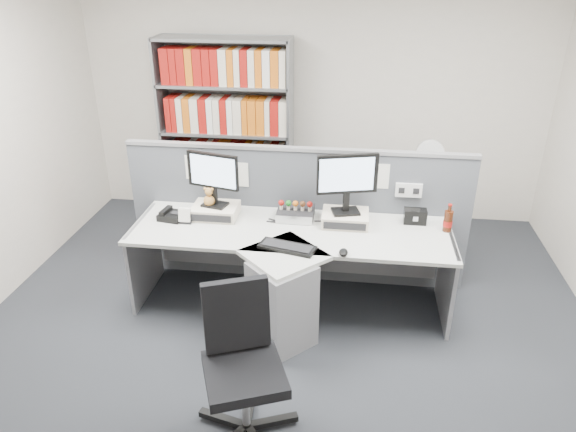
# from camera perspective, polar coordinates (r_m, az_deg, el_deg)

# --- Properties ---
(ground) EXTENTS (5.50, 5.50, 0.00)m
(ground) POSITION_cam_1_polar(r_m,az_deg,el_deg) (4.07, -1.23, -15.83)
(ground) COLOR #2F3238
(ground) RESTS_ON ground
(room_shell) EXTENTS (5.04, 5.54, 2.72)m
(room_shell) POSITION_cam_1_polar(r_m,az_deg,el_deg) (3.17, -1.53, 9.14)
(room_shell) COLOR beige
(room_shell) RESTS_ON ground
(partition) EXTENTS (3.00, 0.08, 1.27)m
(partition) POSITION_cam_1_polar(r_m,az_deg,el_deg) (4.75, 0.99, 0.17)
(partition) COLOR #555860
(partition) RESTS_ON ground
(desk) EXTENTS (2.60, 1.20, 0.72)m
(desk) POSITION_cam_1_polar(r_m,az_deg,el_deg) (4.27, -0.10, -5.94)
(desk) COLOR silver
(desk) RESTS_ON ground
(monitor_riser_left) EXTENTS (0.38, 0.31, 0.10)m
(monitor_riser_left) POSITION_cam_1_polar(r_m,az_deg,el_deg) (4.57, -7.78, 0.54)
(monitor_riser_left) COLOR beige
(monitor_riser_left) RESTS_ON desk
(monitor_riser_right) EXTENTS (0.38, 0.31, 0.10)m
(monitor_riser_right) POSITION_cam_1_polar(r_m,az_deg,el_deg) (4.42, 6.13, -0.24)
(monitor_riser_right) COLOR beige
(monitor_riser_right) RESTS_ON desk
(monitor_left) EXTENTS (0.45, 0.19, 0.46)m
(monitor_left) POSITION_cam_1_polar(r_m,az_deg,el_deg) (4.44, -8.02, 4.37)
(monitor_left) COLOR black
(monitor_left) RESTS_ON monitor_riser_left
(monitor_right) EXTENTS (0.49, 0.21, 0.50)m
(monitor_right) POSITION_cam_1_polar(r_m,az_deg,el_deg) (4.28, 6.35, 3.98)
(monitor_right) COLOR black
(monitor_right) RESTS_ON monitor_riser_right
(desktop_pc) EXTENTS (0.31, 0.27, 0.08)m
(desktop_pc) POSITION_cam_1_polar(r_m,az_deg,el_deg) (4.50, 0.82, 0.26)
(desktop_pc) COLOR black
(desktop_pc) RESTS_ON desk
(figurines) EXTENTS (0.29, 0.05, 0.09)m
(figurines) POSITION_cam_1_polar(r_m,az_deg,el_deg) (4.45, 0.81, 1.24)
(figurines) COLOR beige
(figurines) RESTS_ON desktop_pc
(keyboard) EXTENTS (0.46, 0.26, 0.03)m
(keyboard) POSITION_cam_1_polar(r_m,az_deg,el_deg) (4.04, -0.09, -3.34)
(keyboard) COLOR black
(keyboard) RESTS_ON desk
(mouse) EXTENTS (0.07, 0.11, 0.04)m
(mouse) POSITION_cam_1_polar(r_m,az_deg,el_deg) (3.98, 5.95, -3.88)
(mouse) COLOR black
(mouse) RESTS_ON desk
(desk_phone) EXTENTS (0.22, 0.21, 0.08)m
(desk_phone) POSITION_cam_1_polar(r_m,az_deg,el_deg) (4.60, -12.37, 0.08)
(desk_phone) COLOR black
(desk_phone) RESTS_ON desk
(desk_calendar) EXTENTS (0.11, 0.08, 0.13)m
(desk_calendar) POSITION_cam_1_polar(r_m,az_deg,el_deg) (4.50, -10.93, -0.07)
(desk_calendar) COLOR black
(desk_calendar) RESTS_ON desk
(plush_toy) EXTENTS (0.10, 0.10, 0.17)m
(plush_toy) POSITION_cam_1_polar(r_m,az_deg,el_deg) (4.52, -8.42, 1.90)
(plush_toy) COLOR #BB833E
(plush_toy) RESTS_ON monitor_riser_left
(speaker) EXTENTS (0.18, 0.10, 0.12)m
(speaker) POSITION_cam_1_polar(r_m,az_deg,el_deg) (4.53, 13.43, -0.03)
(speaker) COLOR black
(speaker) RESTS_ON desk
(cola_bottle) EXTENTS (0.07, 0.07, 0.24)m
(cola_bottle) POSITION_cam_1_polar(r_m,az_deg,el_deg) (4.45, 16.74, -0.52)
(cola_bottle) COLOR #3F190A
(cola_bottle) RESTS_ON desk
(shelving_unit) EXTENTS (1.41, 0.40, 2.00)m
(shelving_unit) POSITION_cam_1_polar(r_m,az_deg,el_deg) (5.88, -6.54, 8.56)
(shelving_unit) COLOR gray
(shelving_unit) RESTS_ON ground
(filing_cabinet) EXTENTS (0.45, 0.61, 0.70)m
(filing_cabinet) POSITION_cam_1_polar(r_m,az_deg,el_deg) (5.57, 14.17, -0.00)
(filing_cabinet) COLOR gray
(filing_cabinet) RESTS_ON ground
(desk_fan) EXTENTS (0.27, 0.16, 0.45)m
(desk_fan) POSITION_cam_1_polar(r_m,az_deg,el_deg) (5.33, 14.90, 6.14)
(desk_fan) COLOR white
(desk_fan) RESTS_ON filing_cabinet
(office_chair) EXTENTS (0.65, 0.63, 0.97)m
(office_chair) POSITION_cam_1_polar(r_m,az_deg,el_deg) (3.34, -4.98, -15.03)
(office_chair) COLOR silver
(office_chair) RESTS_ON ground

